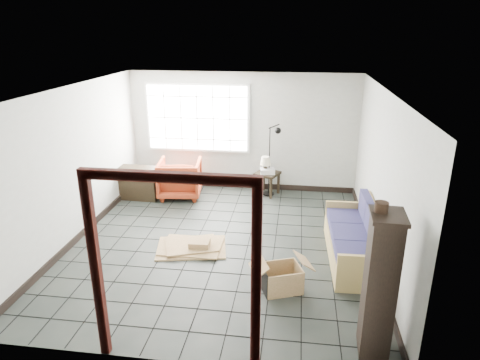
# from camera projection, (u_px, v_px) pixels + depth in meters

# --- Properties ---
(ground) EXTENTS (5.50, 5.50, 0.00)m
(ground) POSITION_uv_depth(u_px,v_px,m) (222.00, 244.00, 7.28)
(ground) COLOR black
(ground) RESTS_ON ground
(room_shell) EXTENTS (5.02, 5.52, 2.61)m
(room_shell) POSITION_uv_depth(u_px,v_px,m) (220.00, 148.00, 6.74)
(room_shell) COLOR #A5A8A2
(room_shell) RESTS_ON ground
(window_panel) EXTENTS (2.32, 0.08, 1.52)m
(window_panel) POSITION_uv_depth(u_px,v_px,m) (197.00, 118.00, 9.39)
(window_panel) COLOR silver
(window_panel) RESTS_ON ground
(doorway_trim) EXTENTS (1.80, 0.08, 2.20)m
(doorway_trim) POSITION_uv_depth(u_px,v_px,m) (172.00, 249.00, 4.30)
(doorway_trim) COLOR black
(doorway_trim) RESTS_ON ground
(futon_sofa) EXTENTS (0.79, 1.97, 0.86)m
(futon_sofa) POSITION_uv_depth(u_px,v_px,m) (358.00, 241.00, 6.71)
(futon_sofa) COLOR tan
(futon_sofa) RESTS_ON ground
(armchair) EXTENTS (0.97, 0.92, 0.90)m
(armchair) POSITION_uv_depth(u_px,v_px,m) (180.00, 176.00, 9.20)
(armchair) COLOR maroon
(armchair) RESTS_ON ground
(side_table) EXTENTS (0.61, 0.61, 0.51)m
(side_table) POSITION_uv_depth(u_px,v_px,m) (267.00, 176.00, 9.30)
(side_table) COLOR black
(side_table) RESTS_ON ground
(table_lamp) EXTENTS (0.26, 0.26, 0.36)m
(table_lamp) POSITION_uv_depth(u_px,v_px,m) (266.00, 162.00, 9.17)
(table_lamp) COLOR black
(table_lamp) RESTS_ON side_table
(projector) EXTENTS (0.34, 0.29, 0.11)m
(projector) POSITION_uv_depth(u_px,v_px,m) (267.00, 171.00, 9.19)
(projector) COLOR silver
(projector) RESTS_ON side_table
(floor_lamp) EXTENTS (0.42, 0.43, 1.62)m
(floor_lamp) POSITION_uv_depth(u_px,v_px,m) (273.00, 158.00, 9.06)
(floor_lamp) COLOR black
(floor_lamp) RESTS_ON ground
(console_shelf) EXTENTS (0.92, 0.39, 0.71)m
(console_shelf) POSITION_uv_depth(u_px,v_px,m) (137.00, 183.00, 9.11)
(console_shelf) COLOR black
(console_shelf) RESTS_ON ground
(tall_shelf) EXTENTS (0.38, 0.48, 1.70)m
(tall_shelf) POSITION_uv_depth(u_px,v_px,m) (380.00, 285.00, 4.61)
(tall_shelf) COLOR black
(tall_shelf) RESTS_ON ground
(pot) EXTENTS (0.17, 0.17, 0.11)m
(pot) POSITION_uv_depth(u_px,v_px,m) (381.00, 207.00, 4.36)
(pot) COLOR black
(pot) RESTS_ON tall_shelf
(open_box) EXTENTS (0.94, 0.69, 0.48)m
(open_box) POSITION_uv_depth(u_px,v_px,m) (281.00, 278.00, 5.98)
(open_box) COLOR olive
(open_box) RESTS_ON ground
(cardboard_pile) EXTENTS (1.26, 1.00, 0.16)m
(cardboard_pile) POSITION_uv_depth(u_px,v_px,m) (193.00, 246.00, 7.12)
(cardboard_pile) COLOR olive
(cardboard_pile) RESTS_ON ground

